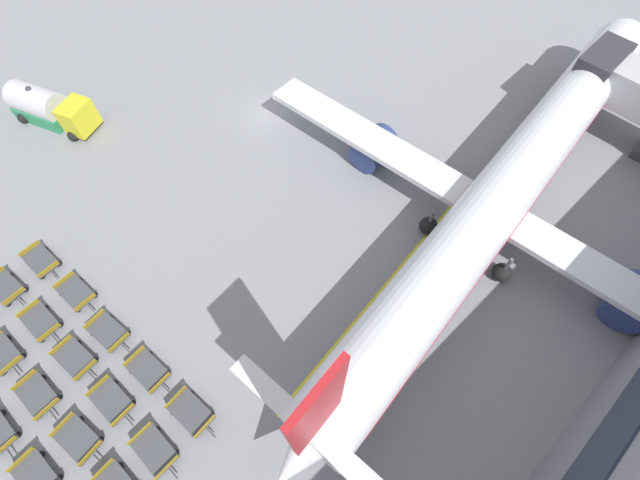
% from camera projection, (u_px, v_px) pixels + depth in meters
% --- Properties ---
extents(ground_plane, '(500.00, 500.00, 0.00)m').
position_uv_depth(ground_plane, '(269.00, 114.00, 35.97)').
color(ground_plane, gray).
extents(airplane, '(36.76, 43.57, 12.70)m').
position_uv_depth(airplane, '(502.00, 195.00, 27.72)').
color(airplane, silver).
rests_on(airplane, ground_plane).
extents(fuel_tanker_primary, '(7.51, 5.13, 3.13)m').
position_uv_depth(fuel_tanker_primary, '(48.00, 108.00, 34.44)').
color(fuel_tanker_primary, yellow).
rests_on(fuel_tanker_primary, ground_plane).
extents(baggage_dolly_row_near_col_d, '(3.21, 1.83, 0.92)m').
position_uv_depth(baggage_dolly_row_near_col_d, '(37.00, 476.00, 21.88)').
color(baggage_dolly_row_near_col_d, '#424449').
rests_on(baggage_dolly_row_near_col_d, ground_plane).
extents(baggage_dolly_row_mid_a_col_b, '(3.21, 1.82, 0.92)m').
position_uv_depth(baggage_dolly_row_mid_a_col_b, '(2.00, 354.00, 25.11)').
color(baggage_dolly_row_mid_a_col_b, '#424449').
rests_on(baggage_dolly_row_mid_a_col_b, ground_plane).
extents(baggage_dolly_row_mid_a_col_c, '(3.21, 1.80, 0.92)m').
position_uv_depth(baggage_dolly_row_mid_a_col_c, '(38.00, 395.00, 23.91)').
color(baggage_dolly_row_mid_a_col_c, '#424449').
rests_on(baggage_dolly_row_mid_a_col_c, ground_plane).
extents(baggage_dolly_row_mid_a_col_d, '(3.23, 1.92, 0.92)m').
position_uv_depth(baggage_dolly_row_mid_a_col_d, '(78.00, 439.00, 22.77)').
color(baggage_dolly_row_mid_a_col_d, '#424449').
rests_on(baggage_dolly_row_mid_a_col_d, ground_plane).
extents(baggage_dolly_row_mid_b_col_a, '(3.22, 1.88, 0.92)m').
position_uv_depth(baggage_dolly_row_mid_b_col_a, '(6.00, 288.00, 27.28)').
color(baggage_dolly_row_mid_b_col_a, '#424449').
rests_on(baggage_dolly_row_mid_b_col_a, ground_plane).
extents(baggage_dolly_row_mid_b_col_b, '(3.21, 1.80, 0.92)m').
position_uv_depth(baggage_dolly_row_mid_b_col_b, '(41.00, 322.00, 26.11)').
color(baggage_dolly_row_mid_b_col_b, '#424449').
rests_on(baggage_dolly_row_mid_b_col_b, ground_plane).
extents(baggage_dolly_row_mid_b_col_c, '(3.22, 1.88, 0.92)m').
position_uv_depth(baggage_dolly_row_mid_b_col_c, '(75.00, 359.00, 24.97)').
color(baggage_dolly_row_mid_b_col_c, '#424449').
rests_on(baggage_dolly_row_mid_b_col_c, ground_plane).
extents(baggage_dolly_row_mid_b_col_d, '(3.21, 1.80, 0.92)m').
position_uv_depth(baggage_dolly_row_mid_b_col_d, '(112.00, 401.00, 23.76)').
color(baggage_dolly_row_mid_b_col_d, '#424449').
rests_on(baggage_dolly_row_mid_b_col_d, ground_plane).
extents(baggage_dolly_row_mid_b_col_e, '(3.19, 1.75, 0.92)m').
position_uv_depth(baggage_dolly_row_mid_b_col_e, '(155.00, 450.00, 22.49)').
color(baggage_dolly_row_mid_b_col_e, '#424449').
rests_on(baggage_dolly_row_mid_b_col_e, ground_plane).
extents(baggage_dolly_row_far_col_a, '(3.21, 1.79, 0.92)m').
position_uv_depth(baggage_dolly_row_far_col_a, '(41.00, 261.00, 28.28)').
color(baggage_dolly_row_far_col_a, '#424449').
rests_on(baggage_dolly_row_far_col_a, ground_plane).
extents(baggage_dolly_row_far_col_b, '(3.21, 1.82, 0.92)m').
position_uv_depth(baggage_dolly_row_far_col_b, '(76.00, 293.00, 27.10)').
color(baggage_dolly_row_far_col_b, '#424449').
rests_on(baggage_dolly_row_far_col_b, ground_plane).
extents(baggage_dolly_row_far_col_c, '(3.23, 1.89, 0.92)m').
position_uv_depth(baggage_dolly_row_far_col_c, '(108.00, 332.00, 25.79)').
color(baggage_dolly_row_far_col_c, '#424449').
rests_on(baggage_dolly_row_far_col_c, ground_plane).
extents(baggage_dolly_row_far_col_d, '(3.21, 1.82, 0.92)m').
position_uv_depth(baggage_dolly_row_far_col_d, '(148.00, 371.00, 24.61)').
color(baggage_dolly_row_far_col_d, '#424449').
rests_on(baggage_dolly_row_far_col_d, ground_plane).
extents(baggage_dolly_row_far_col_e, '(3.21, 1.83, 0.92)m').
position_uv_depth(baggage_dolly_row_far_col_e, '(191.00, 413.00, 23.45)').
color(baggage_dolly_row_far_col_e, '#424449').
rests_on(baggage_dolly_row_far_col_e, ground_plane).
extents(stand_guidance_stripe, '(2.88, 19.87, 0.01)m').
position_uv_depth(stand_guidance_stripe, '(382.00, 290.00, 27.70)').
color(stand_guidance_stripe, yellow).
rests_on(stand_guidance_stripe, ground_plane).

